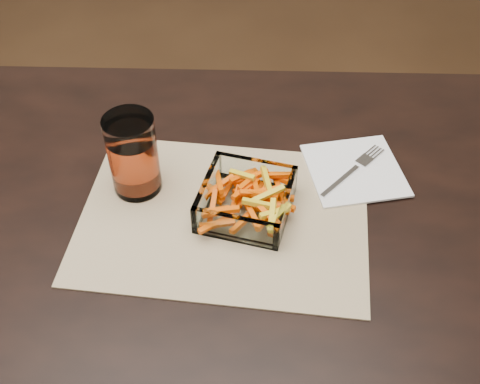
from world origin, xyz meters
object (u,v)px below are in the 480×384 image
Objects in this scene: tumbler at (133,157)px; fork at (354,169)px; glass_bowl at (246,201)px; dining_table at (152,271)px.

fork is at bearing 7.08° from tumbler.
glass_bowl is 1.24× the size of fork.
dining_table is 9.77× the size of glass_bowl.
glass_bowl is at bearing 20.69° from dining_table.
fork is at bearing 24.59° from dining_table.
dining_table is 0.20m from glass_bowl.
glass_bowl reaches higher than dining_table.
tumbler is 0.37m from fork.
tumbler is (-0.18, 0.05, 0.04)m from glass_bowl.
tumbler reaches higher than fork.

